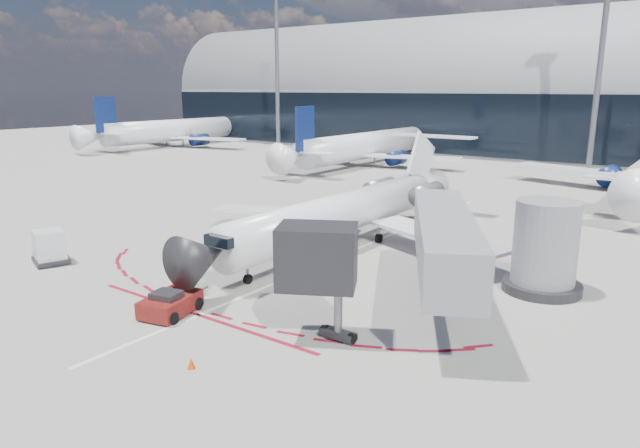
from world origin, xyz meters
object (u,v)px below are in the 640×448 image
Objects in this scene: regional_jet at (351,210)px; uld_container at (50,247)px; ramp_worker at (190,278)px; pushback_tug at (170,303)px.

uld_container is at bearing -130.34° from regional_jet.
regional_jet reaches higher than ramp_worker.
ramp_worker is (-1.17, 2.30, 0.37)m from pushback_tug.
regional_jet is 15.69× the size of ramp_worker.
regional_jet is 6.03× the size of pushback_tug.
ramp_worker reaches higher than pushback_tug.
ramp_worker is at bearing -95.28° from regional_jet.
pushback_tug is 2.60× the size of ramp_worker.
pushback_tug is 1.77× the size of uld_container.
uld_container reaches higher than ramp_worker.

